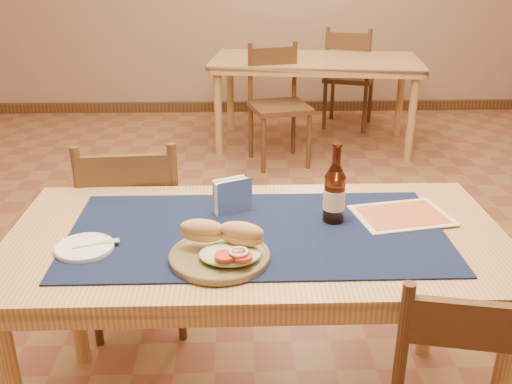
{
  "coord_description": "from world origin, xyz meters",
  "views": [
    {
      "loc": [
        -0.05,
        -2.43,
        1.59
      ],
      "look_at": [
        0.0,
        -0.7,
        0.85
      ],
      "focal_mm": 40.0,
      "sensor_mm": 36.0,
      "label": 1
    }
  ],
  "objects_px": {
    "back_table": "(315,68)",
    "main_table": "(257,255)",
    "sandwich_plate": "(222,250)",
    "napkin_holder": "(232,196)",
    "chair_main_far": "(136,231)",
    "beer_bottle": "(334,193)"
  },
  "relations": [
    {
      "from": "back_table",
      "to": "main_table",
      "type": "bearing_deg",
      "value": -100.67
    },
    {
      "from": "sandwich_plate",
      "to": "napkin_holder",
      "type": "height_order",
      "value": "napkin_holder"
    },
    {
      "from": "back_table",
      "to": "chair_main_far",
      "type": "xyz_separation_m",
      "value": [
        -1.09,
        -2.57,
        -0.19
      ]
    },
    {
      "from": "sandwich_plate",
      "to": "napkin_holder",
      "type": "distance_m",
      "value": 0.33
    },
    {
      "from": "main_table",
      "to": "back_table",
      "type": "distance_m",
      "value": 3.2
    },
    {
      "from": "back_table",
      "to": "napkin_holder",
      "type": "xyz_separation_m",
      "value": [
        -0.67,
        -2.99,
        0.14
      ]
    },
    {
      "from": "beer_bottle",
      "to": "sandwich_plate",
      "type": "bearing_deg",
      "value": -145.75
    },
    {
      "from": "chair_main_far",
      "to": "napkin_holder",
      "type": "relative_size",
      "value": 6.31
    },
    {
      "from": "main_table",
      "to": "beer_bottle",
      "type": "bearing_deg",
      "value": 15.13
    },
    {
      "from": "napkin_holder",
      "to": "chair_main_far",
      "type": "bearing_deg",
      "value": 135.59
    },
    {
      "from": "back_table",
      "to": "chair_main_far",
      "type": "distance_m",
      "value": 2.8
    },
    {
      "from": "back_table",
      "to": "chair_main_far",
      "type": "relative_size",
      "value": 1.98
    },
    {
      "from": "sandwich_plate",
      "to": "beer_bottle",
      "type": "relative_size",
      "value": 1.09
    },
    {
      "from": "chair_main_far",
      "to": "napkin_holder",
      "type": "bearing_deg",
      "value": -44.41
    },
    {
      "from": "main_table",
      "to": "chair_main_far",
      "type": "height_order",
      "value": "chair_main_far"
    },
    {
      "from": "main_table",
      "to": "sandwich_plate",
      "type": "bearing_deg",
      "value": -120.95
    },
    {
      "from": "main_table",
      "to": "beer_bottle",
      "type": "height_order",
      "value": "beer_bottle"
    },
    {
      "from": "back_table",
      "to": "napkin_holder",
      "type": "bearing_deg",
      "value": -102.65
    },
    {
      "from": "main_table",
      "to": "sandwich_plate",
      "type": "height_order",
      "value": "sandwich_plate"
    },
    {
      "from": "back_table",
      "to": "napkin_holder",
      "type": "distance_m",
      "value": 3.07
    },
    {
      "from": "back_table",
      "to": "chair_main_far",
      "type": "height_order",
      "value": "chair_main_far"
    },
    {
      "from": "chair_main_far",
      "to": "napkin_holder",
      "type": "xyz_separation_m",
      "value": [
        0.42,
        -0.42,
        0.34
      ]
    }
  ]
}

